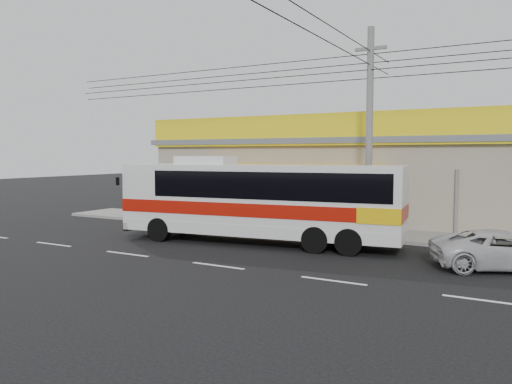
% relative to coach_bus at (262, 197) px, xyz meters
% --- Properties ---
extents(ground, '(120.00, 120.00, 0.00)m').
position_rel_coach_bus_xyz_m(ground, '(0.66, -1.78, -1.92)').
color(ground, black).
rests_on(ground, ground).
extents(sidewalk, '(30.00, 3.20, 0.15)m').
position_rel_coach_bus_xyz_m(sidewalk, '(0.66, 4.22, -1.84)').
color(sidewalk, slate).
rests_on(sidewalk, ground).
extents(lane_markings, '(50.00, 0.12, 0.01)m').
position_rel_coach_bus_xyz_m(lane_markings, '(0.66, -4.28, -1.92)').
color(lane_markings, silver).
rests_on(lane_markings, ground).
extents(storefront_building, '(22.60, 9.20, 5.70)m').
position_rel_coach_bus_xyz_m(storefront_building, '(0.65, 9.76, 0.38)').
color(storefront_building, '#9F9580').
rests_on(storefront_building, ground).
extents(coach_bus, '(11.83, 3.88, 3.58)m').
position_rel_coach_bus_xyz_m(coach_bus, '(0.00, 0.00, 0.00)').
color(coach_bus, silver).
rests_on(coach_bus, ground).
extents(motorbike_red, '(1.69, 0.59, 0.89)m').
position_rel_coach_bus_xyz_m(motorbike_red, '(-9.17, 4.55, -1.32)').
color(motorbike_red, maroon).
rests_on(motorbike_red, sidewalk).
extents(motorbike_dark, '(1.67, 0.75, 0.97)m').
position_rel_coach_bus_xyz_m(motorbike_dark, '(-9.58, 4.71, -1.28)').
color(motorbike_dark, black).
rests_on(motorbike_dark, sidewalk).
extents(white_car, '(4.92, 3.70, 1.24)m').
position_rel_coach_bus_xyz_m(white_car, '(8.91, -0.23, -1.30)').
color(white_car, silver).
rests_on(white_car, ground).
extents(utility_pole, '(34.00, 14.00, 9.03)m').
position_rel_coach_bus_xyz_m(utility_pole, '(3.40, 3.35, 5.53)').
color(utility_pole, slate).
rests_on(utility_pole, ground).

